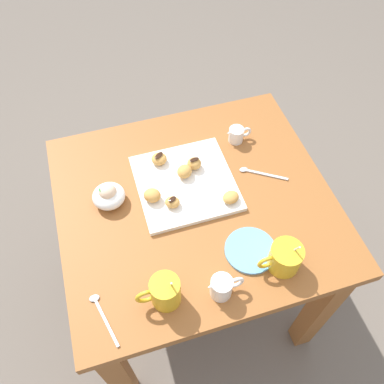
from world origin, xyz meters
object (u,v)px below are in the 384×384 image
dining_table (195,225)px  saucer_sky_left (250,250)px  cream_pitcher_white (222,287)px  ice_cream_bowl (109,195)px  beignet_2 (231,197)px  beignet_3 (152,195)px  chocolate_sauce_pitcher (237,134)px  beignet_0 (185,171)px  pastry_plate_square (185,183)px  beignet_5 (194,163)px  beignet_1 (172,202)px  coffee_mug_mustard_left (285,257)px  beignet_4 (159,159)px  coffee_mug_mustard_right (164,291)px

dining_table → saucer_sky_left: size_ratio=5.73×
cream_pitcher_white → saucer_sky_left: 0.16m
ice_cream_bowl → beignet_2: (-0.36, 0.12, -0.00)m
beignet_2 → beignet_3: size_ratio=0.98×
chocolate_sauce_pitcher → beignet_0: bearing=26.2°
pastry_plate_square → beignet_5: 0.07m
beignet_1 → beignet_5: beignet_5 is taller
coffee_mug_mustard_left → beignet_2: bearing=-74.5°
dining_table → ice_cream_bowl: 0.33m
chocolate_sauce_pitcher → beignet_1: 0.36m
coffee_mug_mustard_left → dining_table: bearing=-59.2°
beignet_2 → beignet_5: 0.17m
beignet_4 → beignet_5: (-0.11, 0.06, 0.00)m
ice_cream_bowl → beignet_2: 0.38m
coffee_mug_mustard_right → beignet_3: bearing=-97.9°
pastry_plate_square → beignet_2: beignet_2 is taller
chocolate_sauce_pitcher → dining_table: bearing=43.7°
ice_cream_bowl → beignet_1: 0.20m
pastry_plate_square → saucer_sky_left: 0.31m
ice_cream_bowl → beignet_1: bearing=155.9°
chocolate_sauce_pitcher → cream_pitcher_white: bearing=65.3°
ice_cream_bowl → beignet_4: bearing=-152.5°
coffee_mug_mustard_right → beignet_3: coffee_mug_mustard_right is taller
beignet_5 → beignet_1: bearing=48.7°
ice_cream_bowl → pastry_plate_square: bearing=178.4°
beignet_1 → beignet_3: bearing=-36.4°
coffee_mug_mustard_left → coffee_mug_mustard_right: bearing=-0.0°
ice_cream_bowl → chocolate_sauce_pitcher: (-0.48, -0.13, -0.00)m
beignet_4 → chocolate_sauce_pitcher: bearing=-173.8°
ice_cream_bowl → beignet_4: ice_cream_bowl is taller
beignet_1 → beignet_3: (0.05, -0.04, 0.01)m
coffee_mug_mustard_right → cream_pitcher_white: size_ratio=1.42×
chocolate_sauce_pitcher → beignet_4: size_ratio=1.79×
beignet_4 → cream_pitcher_white: bearing=95.8°
pastry_plate_square → cream_pitcher_white: cream_pitcher_white is taller
coffee_mug_mustard_right → saucer_sky_left: 0.29m
chocolate_sauce_pitcher → beignet_1: (0.29, 0.21, -0.00)m
beignet_4 → coffee_mug_mustard_left: bearing=117.9°
dining_table → saucer_sky_left: 0.29m
cream_pitcher_white → beignet_2: size_ratio=1.96×
saucer_sky_left → beignet_1: beignet_1 is taller
ice_cream_bowl → saucer_sky_left: size_ratio=0.68×
cream_pitcher_white → beignet_1: cream_pitcher_white is taller
pastry_plate_square → coffee_mug_mustard_right: 0.39m
coffee_mug_mustard_right → ice_cream_bowl: coffee_mug_mustard_right is taller
saucer_sky_left → cream_pitcher_white: bearing=37.2°
beignet_5 → beignet_2: bearing=113.5°
coffee_mug_mustard_left → chocolate_sauce_pitcher: bearing=-95.3°
ice_cream_bowl → dining_table: bearing=163.6°
beignet_0 → beignet_3: bearing=26.7°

